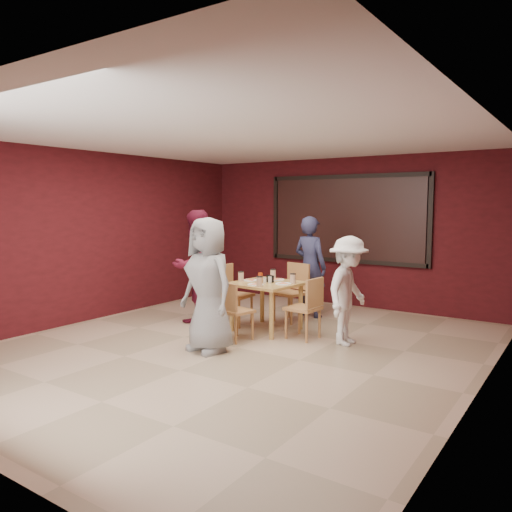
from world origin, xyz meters
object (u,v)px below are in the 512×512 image
Objects in this scene: chair_front at (233,308)px; diner_front at (208,285)px; dining_table at (267,288)px; diner_back at (310,267)px; chair_left at (231,291)px; diner_left at (196,266)px; chair_right at (307,305)px; chair_back at (293,288)px; diner_right at (348,291)px.

diner_front is at bearing -87.15° from chair_front.
dining_table is 1.25m from diner_back.
chair_front is 1.01m from chair_left.
diner_left reaches higher than chair_front.
diner_front is (0.65, -1.36, 0.34)m from chair_left.
chair_front is 1.07m from chair_right.
chair_right is 0.52× the size of diner_back.
chair_back is at bearing 86.93° from chair_front.
chair_front is 0.46× the size of diner_left.
diner_left is at bearing -164.32° from chair_left.
chair_back is (0.02, 0.79, -0.12)m from dining_table.
diner_back is 1.15× the size of diner_right.
diner_front is at bearing 53.14° from diner_left.
diner_right is (0.58, 0.09, 0.25)m from chair_right.
chair_left is at bearing 66.04° from diner_back.
diner_right is at bearing 54.31° from diner_front.
diner_back is 0.94× the size of diner_left.
chair_back is 0.52× the size of diner_left.
chair_front is at bearing 116.21° from diner_right.
diner_back is (0.09, 1.23, 0.21)m from dining_table.
diner_front is at bearing -91.67° from dining_table.
diner_back is 1.95m from diner_left.
diner_back reaches higher than chair_back.
chair_left is at bearing 128.20° from chair_front.
diner_back reaches higher than dining_table.
diner_right reaches higher than chair_right.
dining_table is 0.67× the size of diner_right.
dining_table is 0.80m from chair_back.
chair_back is 0.63× the size of diner_right.
chair_right is at bearing 96.49° from diner_right.
chair_front is at bearing 69.65° from diner_left.
diner_front reaches higher than diner_back.
diner_left reaches higher than chair_right.
chair_right is at bearing 67.63° from diner_front.
diner_right is at bearing -31.27° from chair_back.
chair_right is at bearing 97.93° from diner_left.
diner_front is at bearing -64.36° from chair_left.
diner_back is at bearing 97.87° from diner_front.
diner_right is at bearing 28.10° from chair_front.
dining_table is 0.55× the size of diner_left.
chair_front is 1.44m from diner_left.
diner_left reaches higher than chair_left.
dining_table is 1.05× the size of chair_left.
chair_back is 1.57m from diner_right.
chair_front is 2.05m from diner_back.
chair_left reaches higher than chair_front.
diner_left reaches higher than dining_table.
diner_front is (-0.06, -2.13, 0.34)m from chair_back.
diner_front is 1.73m from diner_left.
diner_back is at bearing 141.72° from diner_left.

